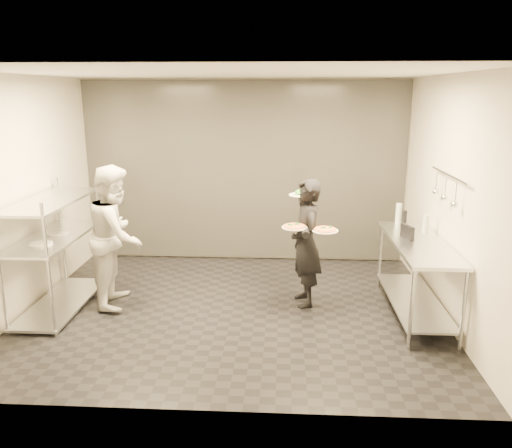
# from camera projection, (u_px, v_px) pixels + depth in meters

# --- Properties ---
(room_shell) EXTENTS (5.00, 4.00, 2.80)m
(room_shell) POSITION_uv_depth(u_px,v_px,m) (240.00, 181.00, 6.90)
(room_shell) COLOR black
(room_shell) RESTS_ON ground
(pass_rack) EXTENTS (0.60, 1.60, 1.50)m
(pass_rack) POSITION_uv_depth(u_px,v_px,m) (56.00, 248.00, 6.04)
(pass_rack) COLOR #AFB1B6
(pass_rack) RESTS_ON ground
(prep_counter) EXTENTS (0.60, 1.80, 0.92)m
(prep_counter) POSITION_uv_depth(u_px,v_px,m) (417.00, 265.00, 5.85)
(prep_counter) COLOR #AFB1B6
(prep_counter) RESTS_ON ground
(utensil_rail) EXTENTS (0.07, 1.20, 0.31)m
(utensil_rail) POSITION_uv_depth(u_px,v_px,m) (446.00, 188.00, 5.60)
(utensil_rail) COLOR #AFB1B6
(utensil_rail) RESTS_ON room_shell
(waiter) EXTENTS (0.49, 0.64, 1.59)m
(waiter) POSITION_uv_depth(u_px,v_px,m) (306.00, 243.00, 6.13)
(waiter) COLOR black
(waiter) RESTS_ON ground
(chef) EXTENTS (0.74, 0.91, 1.75)m
(chef) POSITION_uv_depth(u_px,v_px,m) (117.00, 236.00, 6.16)
(chef) COLOR beige
(chef) RESTS_ON ground
(pizza_plate_near) EXTENTS (0.30, 0.30, 0.05)m
(pizza_plate_near) POSITION_uv_depth(u_px,v_px,m) (295.00, 227.00, 5.91)
(pizza_plate_near) COLOR white
(pizza_plate_near) RESTS_ON waiter
(pizza_plate_far) EXTENTS (0.30, 0.30, 0.05)m
(pizza_plate_far) POSITION_uv_depth(u_px,v_px,m) (325.00, 230.00, 5.80)
(pizza_plate_far) COLOR white
(pizza_plate_far) RESTS_ON waiter
(salad_plate) EXTENTS (0.29, 0.29, 0.07)m
(salad_plate) POSITION_uv_depth(u_px,v_px,m) (300.00, 193.00, 6.33)
(salad_plate) COLOR white
(salad_plate) RESTS_ON waiter
(pos_monitor) EXTENTS (0.12, 0.23, 0.16)m
(pos_monitor) POSITION_uv_depth(u_px,v_px,m) (407.00, 232.00, 5.85)
(pos_monitor) COLOR black
(pos_monitor) RESTS_ON prep_counter
(bottle_green) EXTENTS (0.08, 0.08, 0.27)m
(bottle_green) POSITION_uv_depth(u_px,v_px,m) (399.00, 214.00, 6.51)
(bottle_green) COLOR #95A396
(bottle_green) RESTS_ON prep_counter
(bottle_clear) EXTENTS (0.07, 0.07, 0.23)m
(bottle_clear) POSITION_uv_depth(u_px,v_px,m) (426.00, 224.00, 6.09)
(bottle_clear) COLOR #95A396
(bottle_clear) RESTS_ON prep_counter
(bottle_dark) EXTENTS (0.06, 0.06, 0.19)m
(bottle_dark) POSITION_uv_depth(u_px,v_px,m) (405.00, 218.00, 6.45)
(bottle_dark) COLOR black
(bottle_dark) RESTS_ON prep_counter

